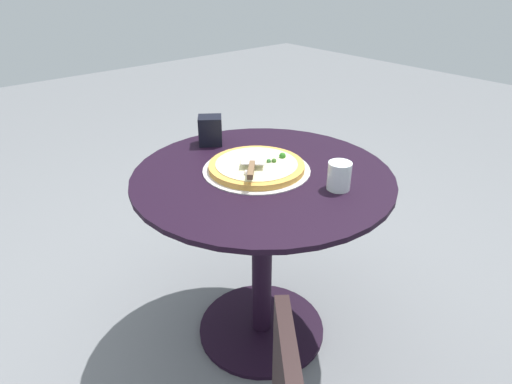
{
  "coord_description": "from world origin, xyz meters",
  "views": [
    {
      "loc": [
        1.02,
        -0.9,
        1.39
      ],
      "look_at": [
        -0.03,
        -0.0,
        0.65
      ],
      "focal_mm": 30.72,
      "sensor_mm": 36.0,
      "label": 1
    }
  ],
  "objects_px": {
    "patio_table": "(262,226)",
    "pizza_server": "(252,164)",
    "drinking_cup": "(339,176)",
    "pizza_on_tray": "(256,167)",
    "napkin_dispenser": "(210,130)"
  },
  "relations": [
    {
      "from": "patio_table",
      "to": "pizza_server",
      "type": "height_order",
      "value": "pizza_server"
    },
    {
      "from": "drinking_cup",
      "to": "pizza_server",
      "type": "bearing_deg",
      "value": -145.9
    },
    {
      "from": "patio_table",
      "to": "pizza_on_tray",
      "type": "bearing_deg",
      "value": -176.39
    },
    {
      "from": "patio_table",
      "to": "napkin_dispenser",
      "type": "distance_m",
      "value": 0.44
    },
    {
      "from": "pizza_on_tray",
      "to": "pizza_server",
      "type": "distance_m",
      "value": 0.07
    },
    {
      "from": "pizza_on_tray",
      "to": "napkin_dispenser",
      "type": "height_order",
      "value": "napkin_dispenser"
    },
    {
      "from": "pizza_on_tray",
      "to": "drinking_cup",
      "type": "height_order",
      "value": "drinking_cup"
    },
    {
      "from": "pizza_on_tray",
      "to": "napkin_dispenser",
      "type": "xyz_separation_m",
      "value": [
        -0.31,
        0.02,
        0.04
      ]
    },
    {
      "from": "pizza_server",
      "to": "drinking_cup",
      "type": "xyz_separation_m",
      "value": [
        0.24,
        0.16,
        -0.01
      ]
    },
    {
      "from": "patio_table",
      "to": "pizza_on_tray",
      "type": "height_order",
      "value": "pizza_on_tray"
    },
    {
      "from": "pizza_on_tray",
      "to": "napkin_dispenser",
      "type": "bearing_deg",
      "value": 175.35
    },
    {
      "from": "patio_table",
      "to": "drinking_cup",
      "type": "bearing_deg",
      "value": 23.99
    },
    {
      "from": "pizza_server",
      "to": "napkin_dispenser",
      "type": "relative_size",
      "value": 1.65
    },
    {
      "from": "drinking_cup",
      "to": "napkin_dispenser",
      "type": "xyz_separation_m",
      "value": [
        -0.58,
        -0.09,
        0.01
      ]
    },
    {
      "from": "drinking_cup",
      "to": "patio_table",
      "type": "bearing_deg",
      "value": -156.01
    }
  ]
}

